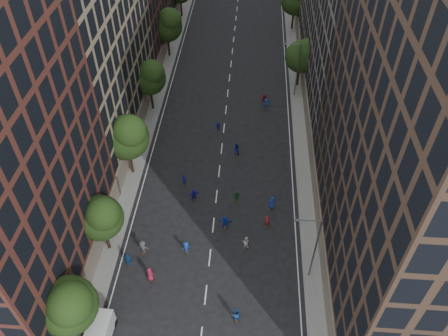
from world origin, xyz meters
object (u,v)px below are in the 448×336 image
skater_2 (236,314)px  cargo_van (99,335)px  streetlamp_near (313,246)px  streetlamp_far (296,67)px

skater_2 → cargo_van: bearing=-7.1°
cargo_van → skater_2: (12.43, 3.10, -0.34)m
streetlamp_near → skater_2: bearing=-143.3°
streetlamp_near → streetlamp_far: bearing=90.0°
streetlamp_far → skater_2: size_ratio=5.06×
streetlamp_far → cargo_van: 46.07m
streetlamp_far → streetlamp_near: bearing=-90.0°
streetlamp_far → skater_2: streetlamp_far is taller
streetlamp_near → skater_2: 9.97m
streetlamp_near → cargo_van: (-19.66, -8.48, -3.94)m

